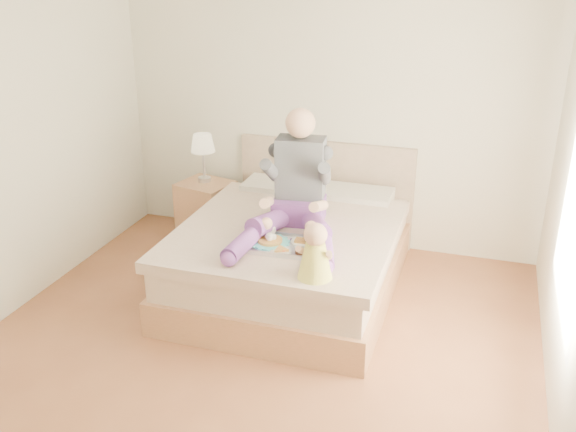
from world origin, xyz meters
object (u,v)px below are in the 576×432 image
(adult, at_px, (296,195))
(tray, at_px, (283,243))
(baby, at_px, (316,255))
(nightstand, at_px, (206,211))
(bed, at_px, (295,251))

(adult, bearing_deg, tray, -95.35)
(adult, relative_size, tray, 2.42)
(tray, bearing_deg, baby, -49.48)
(tray, relative_size, baby, 1.24)
(tray, bearing_deg, nightstand, 132.33)
(bed, bearing_deg, adult, -70.91)
(adult, height_order, baby, adult)
(tray, bearing_deg, bed, 94.68)
(adult, xyz_separation_m, tray, (0.01, -0.37, -0.25))
(adult, distance_m, baby, 0.85)
(nightstand, relative_size, adult, 0.49)
(bed, relative_size, tray, 4.42)
(adult, distance_m, tray, 0.45)
(bed, relative_size, baby, 5.49)
(nightstand, xyz_separation_m, baby, (1.55, -1.58, 0.48))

